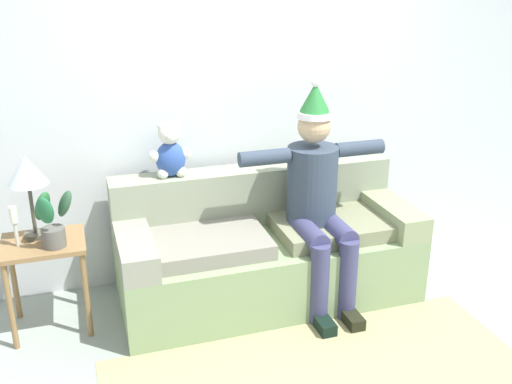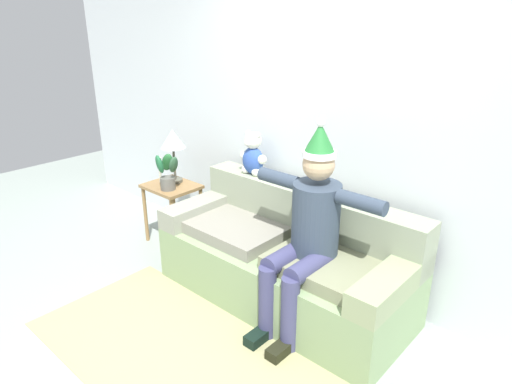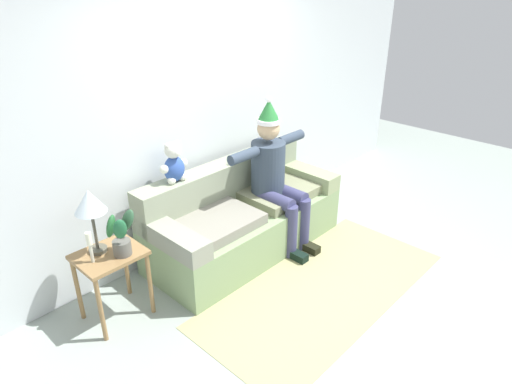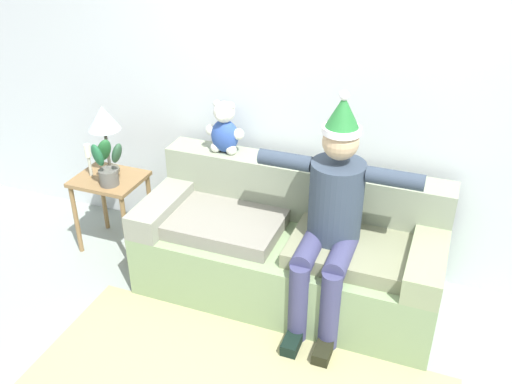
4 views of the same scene
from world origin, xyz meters
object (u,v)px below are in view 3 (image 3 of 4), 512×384
Objects in this scene: teddy_bear at (174,164)px; candle_tall at (90,243)px; table_lamp at (90,204)px; person_seated at (275,173)px; potted_plant at (121,235)px; couch at (242,217)px; side_table at (111,265)px.

candle_tall is (-1.00, -0.26, -0.26)m from teddy_bear.
teddy_bear reaches higher than table_lamp.
potted_plant is at bearing 177.07° from person_seated.
side_table is (-1.45, 0.01, 0.15)m from couch.
potted_plant is 1.43× the size of candle_tall.
person_seated reaches higher than side_table.
couch reaches higher than side_table.
teddy_bear reaches higher than potted_plant.
side_table is at bearing 179.46° from couch.
teddy_bear is at bearing 156.58° from couch.
teddy_bear is at bearing 15.77° from side_table.
table_lamp reaches higher than couch.
side_table is at bearing -65.10° from table_lamp.
person_seated is 1.79m from side_table.
side_table is at bearing 129.53° from potted_plant.
teddy_bear is at bearing 14.72° from candle_tall.
potted_plant is (-1.68, 0.09, 0.00)m from person_seated.
teddy_bear is 0.63× the size of side_table.
person_seated is 1.83m from table_lamp.
couch is 1.32× the size of person_seated.
candle_tall is at bearing -165.28° from teddy_bear.
candle_tall reaches higher than side_table.
table_lamp is at bearing 176.25° from couch.
potted_plant is (0.08, -0.09, 0.29)m from side_table.
person_seated is 2.89× the size of table_lamp.
person_seated is at bearing -28.22° from couch.
potted_plant is at bearing -176.73° from couch.
couch is 7.94× the size of candle_tall.
person_seated is at bearing -4.76° from candle_tall.
table_lamp is (-0.90, -0.16, -0.01)m from teddy_bear.
person_seated is at bearing -2.93° from potted_plant.
potted_plant reaches higher than candle_tall.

